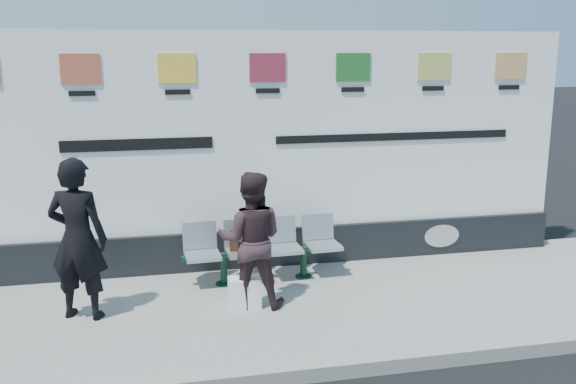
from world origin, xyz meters
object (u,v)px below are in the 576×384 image
object	(u,v)px
woman_left	(78,239)
woman_right	(251,240)
bench	(264,265)
billboard	(267,167)

from	to	relation	value
woman_left	woman_right	size ratio (longest dim) A/B	1.14
bench	woman_right	world-z (taller)	woman_right
billboard	woman_left	distance (m)	2.61
woman_left	bench	bearing A→B (deg)	-142.01
woman_left	woman_right	world-z (taller)	woman_left
woman_left	woman_right	xyz separation A→B (m)	(1.80, -0.07, -0.11)
billboard	woman_right	bearing A→B (deg)	-107.92
woman_right	woman_left	bearing A→B (deg)	11.55
bench	billboard	bearing A→B (deg)	73.07
bench	woman_left	world-z (taller)	woman_left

